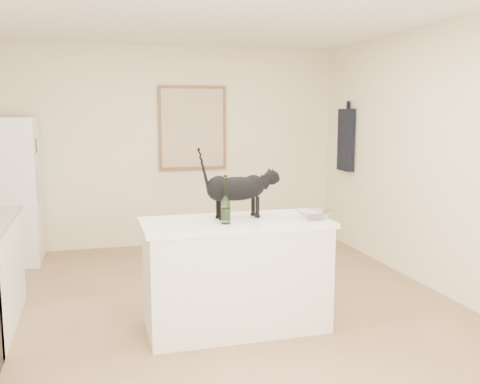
% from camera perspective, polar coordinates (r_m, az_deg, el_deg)
% --- Properties ---
extents(floor, '(5.50, 5.50, 0.00)m').
position_cam_1_polar(floor, '(4.69, -2.32, -13.47)').
color(floor, '#A27856').
rests_on(floor, ground).
extents(ceiling, '(5.50, 5.50, 0.00)m').
position_cam_1_polar(ceiling, '(4.43, -2.54, 19.52)').
color(ceiling, white).
rests_on(ceiling, ground).
extents(wall_back, '(4.50, 0.00, 4.50)m').
position_cam_1_polar(wall_back, '(7.07, -7.54, 4.78)').
color(wall_back, '#FFEEC5').
rests_on(wall_back, ground).
extents(wall_front, '(4.50, 0.00, 4.50)m').
position_cam_1_polar(wall_front, '(1.84, 17.64, -6.31)').
color(wall_front, '#FFEEC5').
rests_on(wall_front, ground).
extents(wall_right, '(0.00, 5.50, 5.50)m').
position_cam_1_polar(wall_right, '(5.35, 21.79, 3.04)').
color(wall_right, '#FFEEC5').
rests_on(wall_right, ground).
extents(island_base, '(1.44, 0.67, 0.86)m').
position_cam_1_polar(island_base, '(4.38, -0.46, -9.08)').
color(island_base, white).
rests_on(island_base, floor).
extents(island_top, '(1.50, 0.70, 0.04)m').
position_cam_1_polar(island_top, '(4.27, -0.47, -3.31)').
color(island_top, white).
rests_on(island_top, island_base).
extents(fridge, '(0.68, 0.68, 1.70)m').
position_cam_1_polar(fridge, '(6.71, -23.66, 0.07)').
color(fridge, white).
rests_on(fridge, floor).
extents(artwork_frame, '(0.90, 0.03, 1.10)m').
position_cam_1_polar(artwork_frame, '(7.07, -5.12, 6.85)').
color(artwork_frame, brown).
rests_on(artwork_frame, wall_back).
extents(artwork_canvas, '(0.82, 0.00, 1.02)m').
position_cam_1_polar(artwork_canvas, '(7.05, -5.09, 6.85)').
color(artwork_canvas, beige).
rests_on(artwork_canvas, wall_back).
extents(hanging_garment, '(0.08, 0.34, 0.80)m').
position_cam_1_polar(hanging_garment, '(7.05, 11.30, 5.50)').
color(hanging_garment, black).
rests_on(hanging_garment, wall_right).
extents(black_cat, '(0.64, 0.25, 0.43)m').
position_cam_1_polar(black_cat, '(4.31, -0.37, 0.02)').
color(black_cat, black).
rests_on(black_cat, island_top).
extents(wine_bottle, '(0.09, 0.09, 0.33)m').
position_cam_1_polar(wine_bottle, '(4.10, -1.55, -1.14)').
color(wine_bottle, '#2A6327').
rests_on(wine_bottle, island_top).
extents(glass_bowl, '(0.29, 0.29, 0.07)m').
position_cam_1_polar(glass_bowl, '(4.35, 7.99, -2.45)').
color(glass_bowl, white).
rests_on(glass_bowl, island_top).
extents(fridge_paper, '(0.03, 0.15, 0.19)m').
position_cam_1_polar(fridge_paper, '(6.61, -20.97, 4.55)').
color(fridge_paper, white).
rests_on(fridge_paper, fridge).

